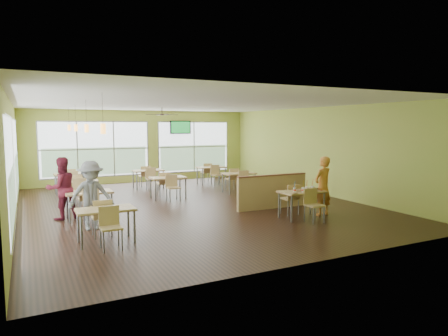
{
  "coord_description": "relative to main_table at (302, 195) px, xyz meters",
  "views": [
    {
      "loc": [
        -4.67,
        -11.65,
        2.5
      ],
      "look_at": [
        0.85,
        -0.56,
        1.2
      ],
      "focal_mm": 32.0,
      "sensor_mm": 36.0,
      "label": 1
    }
  ],
  "objects": [
    {
      "name": "cup_red_near",
      "position": [
        0.09,
        -0.1,
        0.19
      ],
      "size": [
        0.09,
        0.09,
        0.33
      ],
      "color": "white",
      "rests_on": "main_table"
    },
    {
      "name": "patron_grey",
      "position": [
        -5.31,
        1.3,
        0.21
      ],
      "size": [
        1.13,
        0.71,
        1.68
      ],
      "primitive_type": "imported",
      "rotation": [
        0.0,
        0.0,
        0.08
      ],
      "color": "slate",
      "rests_on": "floor"
    },
    {
      "name": "dining_tables",
      "position": [
        -3.05,
        4.71,
        -0.0
      ],
      "size": [
        6.92,
        8.72,
        0.87
      ],
      "color": "tan",
      "rests_on": "floor"
    },
    {
      "name": "main_table",
      "position": [
        0.0,
        0.0,
        0.0
      ],
      "size": [
        1.22,
        1.52,
        0.87
      ],
      "color": "tan",
      "rests_on": "floor"
    },
    {
      "name": "man_plaid",
      "position": [
        0.74,
        0.02,
        0.2
      ],
      "size": [
        0.68,
        0.53,
        1.67
      ],
      "primitive_type": "imported",
      "rotation": [
        0.0,
        0.0,
        3.37
      ],
      "color": "#D25917",
      "rests_on": "floor"
    },
    {
      "name": "food_basket",
      "position": [
        0.39,
        -0.0,
        0.15
      ],
      "size": [
        0.26,
        0.26,
        0.06
      ],
      "color": "black",
      "rests_on": "main_table"
    },
    {
      "name": "cup_blue",
      "position": [
        -0.31,
        -0.09,
        0.19
      ],
      "size": [
        0.09,
        0.09,
        0.33
      ],
      "color": "white",
      "rests_on": "main_table"
    },
    {
      "name": "window_bays",
      "position": [
        -4.65,
        6.08,
        0.85
      ],
      "size": [
        9.24,
        10.24,
        2.38
      ],
      "color": "white",
      "rests_on": "room"
    },
    {
      "name": "room",
      "position": [
        -2.0,
        3.0,
        0.97
      ],
      "size": [
        12.0,
        12.04,
        3.2
      ],
      "color": "black",
      "rests_on": "ground"
    },
    {
      "name": "cup_yellow",
      "position": [
        -0.11,
        -0.2,
        0.19
      ],
      "size": [
        0.1,
        0.1,
        0.34
      ],
      "color": "white",
      "rests_on": "main_table"
    },
    {
      "name": "pendant_lights",
      "position": [
        -5.2,
        3.68,
        1.82
      ],
      "size": [
        0.11,
        7.31,
        0.86
      ],
      "color": "#2D2119",
      "rests_on": "ceiling"
    },
    {
      "name": "patron_maroon",
      "position": [
        -5.86,
        2.77,
        0.21
      ],
      "size": [
        0.98,
        0.86,
        1.68
      ],
      "primitive_type": "imported",
      "rotation": [
        0.0,
        0.0,
        3.46
      ],
      "color": "maroon",
      "rests_on": "floor"
    },
    {
      "name": "ceiling_fan",
      "position": [
        -2.0,
        6.0,
        2.32
      ],
      "size": [
        1.25,
        1.25,
        0.29
      ],
      "color": "#2D2119",
      "rests_on": "ceiling"
    },
    {
      "name": "wrapper_mid",
      "position": [
        -0.07,
        0.03,
        0.14
      ],
      "size": [
        0.22,
        0.21,
        0.05
      ],
      "primitive_type": "ellipsoid",
      "rotation": [
        0.0,
        0.0,
        0.29
      ],
      "color": "#AF7D54",
      "rests_on": "main_table"
    },
    {
      "name": "cup_red_far",
      "position": [
        0.25,
        -0.14,
        0.19
      ],
      "size": [
        0.1,
        0.1,
        0.36
      ],
      "color": "white",
      "rests_on": "main_table"
    },
    {
      "name": "wrapper_left",
      "position": [
        -0.45,
        -0.3,
        0.14
      ],
      "size": [
        0.21,
        0.2,
        0.04
      ],
      "primitive_type": "ellipsoid",
      "rotation": [
        0.0,
        0.0,
        0.32
      ],
      "color": "#AF7D54",
      "rests_on": "main_table"
    },
    {
      "name": "tv_backwall",
      "position": [
        -0.2,
        8.9,
        1.82
      ],
      "size": [
        1.0,
        0.07,
        0.6
      ],
      "color": "black",
      "rests_on": "wall_back"
    },
    {
      "name": "ketchup_cup",
      "position": [
        0.53,
        -0.18,
        0.13
      ],
      "size": [
        0.06,
        0.06,
        0.02
      ],
      "primitive_type": "cylinder",
      "color": "#B62600",
      "rests_on": "main_table"
    },
    {
      "name": "half_wall_divider",
      "position": [
        0.0,
        1.45,
        -0.11
      ],
      "size": [
        2.4,
        0.14,
        1.04
      ],
      "color": "tan",
      "rests_on": "floor"
    },
    {
      "name": "wrapper_right",
      "position": [
        0.21,
        -0.3,
        0.14
      ],
      "size": [
        0.18,
        0.17,
        0.03
      ],
      "primitive_type": "ellipsoid",
      "rotation": [
        0.0,
        0.0,
        0.37
      ],
      "color": "#AF7D54",
      "rests_on": "main_table"
    }
  ]
}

